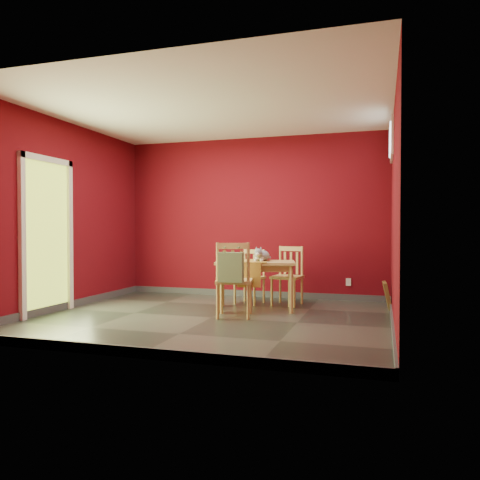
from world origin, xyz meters
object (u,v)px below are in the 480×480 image
(chair_near, at_px, (234,279))
(tote_bag, at_px, (231,267))
(chair_far_right, at_px, (288,275))
(cat, at_px, (262,253))
(picture_frame, at_px, (387,295))
(chair_far_left, at_px, (251,276))
(dining_table, at_px, (255,267))

(chair_near, height_order, tote_bag, chair_near)
(chair_far_right, distance_m, cat, 0.69)
(chair_far_right, xyz_separation_m, picture_frame, (1.44, 0.03, -0.26))
(chair_far_left, xyz_separation_m, chair_near, (0.11, -1.17, 0.07))
(chair_far_left, xyz_separation_m, cat, (0.30, -0.49, 0.38))
(tote_bag, bearing_deg, chair_far_right, 72.98)
(tote_bag, height_order, cat, tote_bag)
(chair_far_left, relative_size, chair_far_right, 0.94)
(tote_bag, xyz_separation_m, picture_frame, (1.88, 1.47, -0.48))
(dining_table, distance_m, picture_frame, 1.94)
(dining_table, relative_size, chair_near, 1.25)
(chair_far_left, relative_size, cat, 1.91)
(chair_far_right, distance_m, picture_frame, 1.46)
(chair_far_left, relative_size, chair_near, 0.85)
(cat, bearing_deg, tote_bag, -120.33)
(chair_far_left, height_order, cat, cat)
(tote_bag, xyz_separation_m, cat, (0.17, 0.91, 0.13))
(dining_table, xyz_separation_m, picture_frame, (1.80, 0.62, -0.41))
(chair_near, relative_size, picture_frame, 2.46)
(chair_near, bearing_deg, chair_far_left, 95.26)
(chair_near, height_order, picture_frame, chair_near)
(chair_far_left, distance_m, picture_frame, 2.04)
(chair_far_right, relative_size, picture_frame, 2.23)
(chair_near, bearing_deg, tote_bag, -82.22)
(chair_near, bearing_deg, cat, 74.02)
(dining_table, distance_m, chair_near, 0.65)
(chair_near, bearing_deg, chair_far_right, 68.77)
(chair_near, distance_m, tote_bag, 0.29)
(dining_table, bearing_deg, chair_far_left, 112.45)
(dining_table, height_order, chair_far_right, chair_far_right)
(tote_bag, distance_m, picture_frame, 2.44)
(chair_near, xyz_separation_m, tote_bag, (0.03, -0.23, 0.17))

